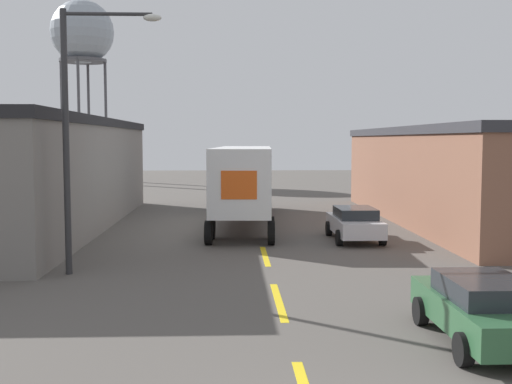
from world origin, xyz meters
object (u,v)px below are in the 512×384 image
(parked_car_right_far, at_px, (355,223))
(street_lamp, at_px, (78,121))
(water_tower, at_px, (82,34))
(parked_car_right_near, at_px, (483,308))
(semi_truck, at_px, (245,177))

(parked_car_right_far, xyz_separation_m, street_lamp, (-9.76, -6.24, 4.00))
(water_tower, xyz_separation_m, street_lamp, (10.12, -45.91, -9.99))
(parked_car_right_near, distance_m, water_tower, 58.42)
(semi_truck, height_order, parked_car_right_far, semi_truck)
(semi_truck, relative_size, parked_car_right_near, 3.51)
(parked_car_right_far, distance_m, parked_car_right_near, 13.45)
(semi_truck, relative_size, water_tower, 0.83)
(semi_truck, bearing_deg, parked_car_right_far, -49.33)
(semi_truck, height_order, water_tower, water_tower)
(water_tower, bearing_deg, parked_car_right_far, -63.39)
(semi_truck, distance_m, water_tower, 39.33)
(parked_car_right_near, xyz_separation_m, water_tower, (-19.88, 53.12, 13.99))
(parked_car_right_far, bearing_deg, street_lamp, -147.42)
(semi_truck, distance_m, street_lamp, 13.32)
(semi_truck, height_order, street_lamp, street_lamp)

